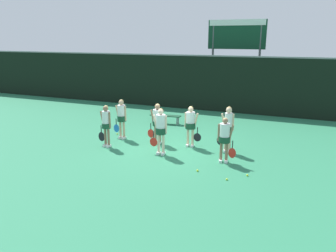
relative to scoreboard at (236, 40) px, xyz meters
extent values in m
plane|color=#2D7F56|center=(-0.71, -9.51, -4.14)|extent=(140.00, 140.00, 0.00)
cube|color=black|center=(-0.71, -1.96, -2.52)|extent=(60.00, 0.06, 3.25)
cube|color=slate|center=(-0.71, -1.96, -0.85)|extent=(60.00, 0.08, 0.08)
cylinder|color=#515156|center=(-1.47, 0.00, -1.45)|extent=(0.14, 0.14, 5.39)
cylinder|color=#515156|center=(1.47, 0.00, -1.45)|extent=(0.14, 0.14, 5.39)
cube|color=#0F3823|center=(0.00, 0.00, 0.36)|extent=(3.58, 0.12, 1.77)
cube|color=white|center=(0.00, -0.07, 1.07)|extent=(3.43, 0.02, 0.35)
cube|color=#19472D|center=(-2.34, -5.81, -3.72)|extent=(1.63, 0.49, 0.04)
cylinder|color=slate|center=(-1.69, -5.63, -3.94)|extent=(0.06, 0.06, 0.40)
cylinder|color=slate|center=(-1.67, -5.88, -3.94)|extent=(0.06, 0.06, 0.40)
cylinder|color=slate|center=(-3.01, -5.74, -3.94)|extent=(0.06, 0.06, 0.40)
cylinder|color=slate|center=(-2.99, -5.99, -3.94)|extent=(0.06, 0.06, 0.40)
cylinder|color=#8C664C|center=(-3.02, -10.17, -3.73)|extent=(0.10, 0.10, 0.82)
cylinder|color=#8C664C|center=(-3.19, -10.14, -3.73)|extent=(0.10, 0.10, 0.82)
cube|color=white|center=(-3.02, -10.20, -4.10)|extent=(0.15, 0.25, 0.09)
cube|color=white|center=(-3.19, -10.17, -4.10)|extent=(0.15, 0.25, 0.09)
cylinder|color=#16422B|center=(-3.10, -10.15, -3.25)|extent=(0.36, 0.36, 0.20)
cylinder|color=white|center=(-3.10, -10.15, -2.99)|extent=(0.32, 0.32, 0.67)
sphere|color=#8C664C|center=(-3.10, -10.15, -2.54)|extent=(0.21, 0.21, 0.21)
sphere|color=#D8B772|center=(-3.10, -10.13, -2.52)|extent=(0.20, 0.20, 0.20)
cylinder|color=#8C664C|center=(-3.30, -10.12, -3.00)|extent=(0.22, 0.11, 0.64)
cylinder|color=#8C664C|center=(-2.92, -10.18, -3.00)|extent=(0.08, 0.08, 0.64)
cylinder|color=black|center=(-3.38, -10.13, -3.42)|extent=(0.03, 0.03, 0.29)
ellipsoid|color=black|center=(-3.38, -10.13, -3.76)|extent=(0.30, 0.03, 0.39)
cylinder|color=beige|center=(-0.61, -10.14, -3.72)|extent=(0.10, 0.10, 0.85)
cylinder|color=beige|center=(-0.80, -10.15, -3.72)|extent=(0.10, 0.10, 0.85)
cube|color=white|center=(-0.60, -10.17, -4.10)|extent=(0.12, 0.25, 0.09)
cube|color=white|center=(-0.80, -10.18, -4.10)|extent=(0.12, 0.25, 0.09)
cylinder|color=#16422B|center=(-0.70, -10.15, -3.21)|extent=(0.40, 0.40, 0.24)
cylinder|color=white|center=(-0.70, -10.15, -2.94)|extent=(0.35, 0.35, 0.71)
sphere|color=beige|center=(-0.70, -10.15, -2.48)|extent=(0.21, 0.21, 0.21)
sphere|color=#D8B772|center=(-0.70, -10.13, -2.45)|extent=(0.20, 0.20, 0.20)
cylinder|color=beige|center=(-0.91, -10.16, -2.95)|extent=(0.22, 0.09, 0.68)
cylinder|color=beige|center=(-0.50, -10.13, -2.95)|extent=(0.08, 0.08, 0.67)
cylinder|color=black|center=(-0.99, -10.18, -3.37)|extent=(0.03, 0.03, 0.26)
ellipsoid|color=red|center=(-0.99, -10.18, -3.68)|extent=(0.32, 0.03, 0.36)
cylinder|color=#8C664C|center=(1.80, -10.01, -3.76)|extent=(0.10, 0.10, 0.78)
cylinder|color=#8C664C|center=(1.60, -10.04, -3.76)|extent=(0.10, 0.10, 0.78)
cube|color=white|center=(1.80, -10.04, -4.10)|extent=(0.14, 0.25, 0.09)
cube|color=white|center=(1.61, -10.07, -4.10)|extent=(0.14, 0.25, 0.09)
cylinder|color=#16422B|center=(1.70, -10.02, -3.29)|extent=(0.41, 0.41, 0.22)
cylinder|color=white|center=(1.70, -10.02, -3.04)|extent=(0.35, 0.35, 0.65)
sphere|color=#8C664C|center=(1.70, -10.02, -2.62)|extent=(0.19, 0.19, 0.19)
sphere|color=#D8B772|center=(1.70, -10.00, -2.60)|extent=(0.18, 0.18, 0.18)
cylinder|color=#8C664C|center=(1.91, -9.99, -3.05)|extent=(0.21, 0.10, 0.62)
cylinder|color=#8C664C|center=(1.49, -10.05, -3.05)|extent=(0.08, 0.08, 0.62)
cylinder|color=black|center=(2.00, -10.00, -3.45)|extent=(0.03, 0.03, 0.27)
ellipsoid|color=red|center=(2.00, -10.00, -3.78)|extent=(0.27, 0.03, 0.38)
cylinder|color=tan|center=(-3.00, -8.95, -3.73)|extent=(0.10, 0.10, 0.83)
cylinder|color=tan|center=(-3.19, -8.94, -3.73)|extent=(0.10, 0.10, 0.83)
cube|color=white|center=(-3.00, -8.98, -4.10)|extent=(0.13, 0.25, 0.09)
cube|color=white|center=(-3.19, -8.97, -4.10)|extent=(0.13, 0.25, 0.09)
cylinder|color=#16422B|center=(-3.09, -8.94, -3.23)|extent=(0.39, 0.39, 0.24)
cylinder|color=white|center=(-3.09, -8.94, -2.97)|extent=(0.34, 0.34, 0.68)
sphere|color=tan|center=(-3.09, -8.94, -2.52)|extent=(0.22, 0.22, 0.22)
sphere|color=#D8B772|center=(-3.09, -8.92, -2.49)|extent=(0.20, 0.20, 0.20)
cylinder|color=tan|center=(-3.30, -8.93, -2.98)|extent=(0.21, 0.09, 0.65)
cylinder|color=tan|center=(-2.90, -8.96, -2.98)|extent=(0.08, 0.08, 0.65)
cylinder|color=black|center=(-3.38, -8.94, -3.39)|extent=(0.03, 0.03, 0.26)
ellipsoid|color=blue|center=(-3.38, -8.94, -3.71)|extent=(0.28, 0.03, 0.36)
cylinder|color=#8C664C|center=(-1.28, -8.95, -3.74)|extent=(0.10, 0.10, 0.81)
cylinder|color=#8C664C|center=(-1.47, -8.96, -3.74)|extent=(0.10, 0.10, 0.81)
cube|color=white|center=(-1.28, -8.98, -4.10)|extent=(0.12, 0.24, 0.09)
cube|color=white|center=(-1.47, -8.99, -4.10)|extent=(0.12, 0.24, 0.09)
cylinder|color=#16422B|center=(-1.38, -8.96, -3.27)|extent=(0.41, 0.41, 0.19)
cylinder|color=white|center=(-1.38, -8.96, -3.01)|extent=(0.35, 0.35, 0.66)
sphere|color=#8C664C|center=(-1.38, -8.96, -2.57)|extent=(0.22, 0.22, 0.22)
sphere|color=#D8B772|center=(-1.38, -8.94, -2.54)|extent=(0.20, 0.20, 0.20)
cylinder|color=#8C664C|center=(-1.59, -8.97, -3.02)|extent=(0.21, 0.08, 0.62)
cylinder|color=#8C664C|center=(-1.17, -8.95, -3.02)|extent=(0.08, 0.08, 0.62)
cylinder|color=black|center=(-1.67, -8.99, -3.42)|extent=(0.03, 0.03, 0.27)
ellipsoid|color=red|center=(-1.67, -8.99, -3.74)|extent=(0.30, 0.03, 0.37)
cylinder|color=beige|center=(0.13, -8.81, -3.75)|extent=(0.10, 0.10, 0.80)
cylinder|color=beige|center=(-0.07, -8.83, -3.75)|extent=(0.10, 0.10, 0.80)
cube|color=white|center=(0.13, -8.84, -4.10)|extent=(0.14, 0.25, 0.09)
cube|color=white|center=(-0.07, -8.86, -4.10)|extent=(0.14, 0.25, 0.09)
cylinder|color=#16422B|center=(0.03, -8.82, -3.26)|extent=(0.41, 0.41, 0.24)
cylinder|color=white|center=(0.03, -8.82, -3.02)|extent=(0.36, 0.36, 0.65)
sphere|color=beige|center=(0.03, -8.82, -2.59)|extent=(0.21, 0.21, 0.21)
sphere|color=#D8B772|center=(0.03, -8.80, -2.56)|extent=(0.20, 0.20, 0.20)
cylinder|color=beige|center=(0.25, -8.80, -3.04)|extent=(0.21, 0.10, 0.62)
cylinder|color=beige|center=(-0.18, -8.84, -3.04)|extent=(0.08, 0.08, 0.62)
cylinder|color=black|center=(0.33, -8.81, -3.42)|extent=(0.03, 0.03, 0.25)
ellipsoid|color=black|center=(0.33, -8.81, -3.73)|extent=(0.32, 0.03, 0.35)
cylinder|color=beige|center=(1.67, -8.90, -3.71)|extent=(0.10, 0.10, 0.86)
cylinder|color=beige|center=(1.51, -8.92, -3.71)|extent=(0.10, 0.10, 0.86)
cube|color=white|center=(1.67, -8.93, -4.10)|extent=(0.14, 0.25, 0.09)
cube|color=white|center=(1.51, -8.95, -4.10)|extent=(0.14, 0.25, 0.09)
cylinder|color=#16422B|center=(1.59, -8.91, -3.21)|extent=(0.34, 0.34, 0.20)
cylinder|color=white|center=(1.59, -8.91, -2.93)|extent=(0.29, 0.29, 0.71)
sphere|color=beige|center=(1.59, -8.91, -2.47)|extent=(0.23, 0.23, 0.23)
sphere|color=#D8B772|center=(1.58, -8.89, -2.44)|extent=(0.21, 0.21, 0.21)
cylinder|color=beige|center=(1.40, -8.93, -2.95)|extent=(0.22, 0.10, 0.67)
cylinder|color=beige|center=(1.76, -8.89, -2.95)|extent=(0.08, 0.08, 0.67)
cylinder|color=black|center=(1.33, -8.96, -3.37)|extent=(0.03, 0.03, 0.27)
ellipsoid|color=black|center=(1.33, -8.96, -3.69)|extent=(0.31, 0.03, 0.38)
sphere|color=#CCE033|center=(2.16, -11.53, -4.11)|extent=(0.06, 0.06, 0.06)
sphere|color=#CCE033|center=(2.71, -10.98, -4.11)|extent=(0.07, 0.07, 0.07)
sphere|color=#CCE033|center=(1.54, -8.54, -4.11)|extent=(0.07, 0.07, 0.07)
sphere|color=#CCE033|center=(1.10, -11.22, -4.11)|extent=(0.07, 0.07, 0.07)
sphere|color=#CCE033|center=(-3.63, -8.50, -4.11)|extent=(0.07, 0.07, 0.07)
camera|label=1|loc=(4.06, -21.00, 0.21)|focal=35.00mm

